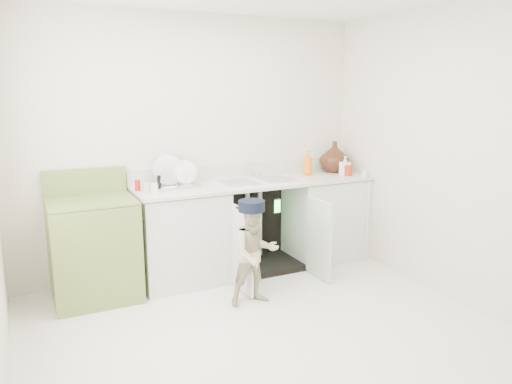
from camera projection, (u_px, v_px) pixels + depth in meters
ground at (263, 329)px, 3.82m from camera, size 3.50×3.50×0.00m
room_shell at (264, 168)px, 3.56m from camera, size 6.00×5.50×1.26m
counter_run at (260, 222)px, 5.03m from camera, size 2.44×1.02×1.23m
avocado_stove at (94, 247)px, 4.31m from camera, size 0.71×0.65×1.10m
repair_worker at (255, 252)px, 4.19m from camera, size 0.68×0.58×0.90m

